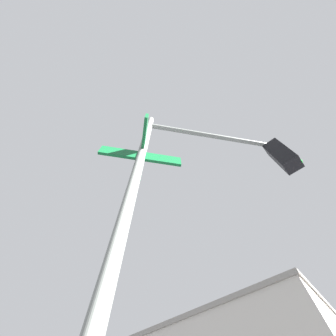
{
  "coord_description": "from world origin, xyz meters",
  "views": [
    {
      "loc": [
        -6.13,
        -7.48,
        1.1
      ],
      "look_at": [
        -7.23,
        -6.24,
        3.95
      ],
      "focal_mm": 20.48,
      "sensor_mm": 36.0,
      "label": 1
    }
  ],
  "objects": [
    {
      "name": "traffic_signal_near",
      "position": [
        -6.42,
        -5.91,
        3.62
      ],
      "size": [
        2.17,
        2.62,
        5.16
      ],
      "color": "slate",
      "rests_on": "ground_plane"
    }
  ]
}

